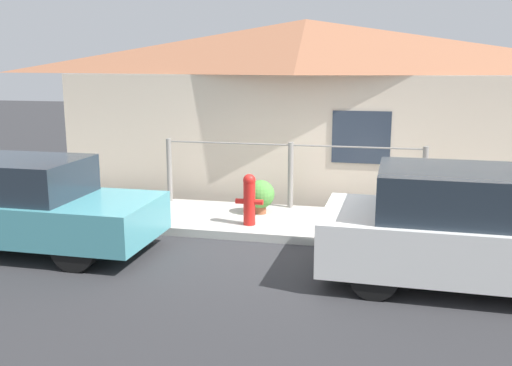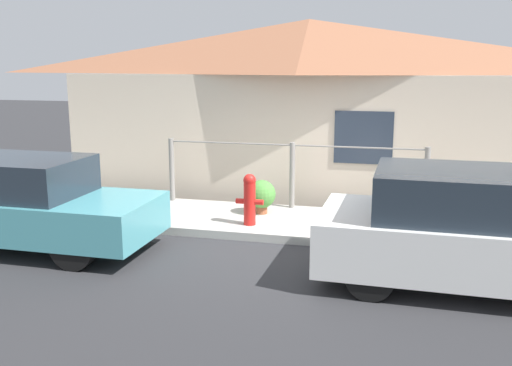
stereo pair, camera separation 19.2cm
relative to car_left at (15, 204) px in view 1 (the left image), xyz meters
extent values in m
plane|color=#2D2D30|center=(3.77, 1.10, -0.70)|extent=(60.00, 60.00, 0.00)
cube|color=#B2AFA8|center=(3.77, 2.08, -0.64)|extent=(24.00, 1.96, 0.14)
cube|color=beige|center=(3.77, 3.62, 0.59)|extent=(9.98, 0.12, 2.58)
cube|color=#2D3847|center=(5.01, 3.55, 0.72)|extent=(1.10, 0.04, 1.00)
pyramid|color=#A36647|center=(3.77, 4.66, 2.43)|extent=(10.38, 2.20, 1.10)
cylinder|color=gray|center=(1.37, 2.91, 0.05)|extent=(0.10, 0.10, 1.23)
cylinder|color=gray|center=(3.77, 2.91, 0.05)|extent=(0.10, 0.10, 1.23)
cylinder|color=gray|center=(6.17, 2.91, 0.05)|extent=(0.10, 0.10, 1.23)
cylinder|color=gray|center=(3.77, 2.91, 0.62)|extent=(4.80, 0.03, 0.03)
cube|color=teal|center=(0.05, 0.00, -0.16)|extent=(4.30, 1.65, 0.59)
cube|color=#232D38|center=(-0.12, 0.00, 0.42)|extent=(2.37, 1.44, 0.57)
cylinder|color=black|center=(1.38, 0.68, -0.37)|extent=(0.66, 0.20, 0.66)
cylinder|color=black|center=(1.38, -0.70, -0.37)|extent=(0.66, 0.20, 0.66)
cube|color=white|center=(6.59, 0.00, -0.14)|extent=(3.82, 1.89, 0.69)
cube|color=#232D38|center=(6.44, 0.00, 0.50)|extent=(2.12, 1.63, 0.59)
cylinder|color=black|center=(5.44, 0.81, -0.41)|extent=(0.59, 0.21, 0.59)
cylinder|color=black|center=(5.40, -0.75, -0.41)|extent=(0.59, 0.21, 0.59)
cylinder|color=red|center=(3.29, 1.59, -0.21)|extent=(0.20, 0.20, 0.72)
sphere|color=red|center=(3.29, 1.59, 0.20)|extent=(0.21, 0.21, 0.21)
cylinder|color=red|center=(3.15, 1.59, -0.17)|extent=(0.18, 0.09, 0.09)
cylinder|color=red|center=(3.44, 1.59, -0.17)|extent=(0.18, 0.09, 0.09)
cylinder|color=#9E5638|center=(3.32, 2.34, -0.48)|extent=(0.21, 0.21, 0.17)
sphere|color=#4C8E3D|center=(3.32, 2.34, -0.21)|extent=(0.51, 0.51, 0.51)
camera|label=1|loc=(5.45, -7.40, 2.10)|focal=40.00mm
camera|label=2|loc=(5.63, -7.36, 2.10)|focal=40.00mm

